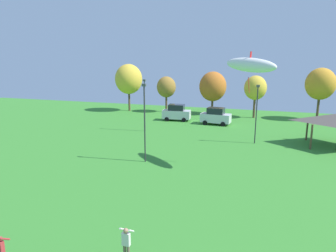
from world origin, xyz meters
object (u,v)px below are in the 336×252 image
(treeline_tree_3, at_px, (255,88))
(person_standing_near_foreground, at_px, (126,242))
(kite_flying_1, at_px, (250,65))
(parked_car_second_from_left, at_px, (216,116))
(parked_car_leftmost, at_px, (176,113))
(light_post_0, at_px, (145,103))
(light_post_1, at_px, (145,119))
(treeline_tree_0, at_px, (129,79))
(treeline_tree_4, at_px, (320,84))
(treeline_tree_1, at_px, (166,87))
(treeline_tree_2, at_px, (213,87))
(light_post_2, at_px, (257,111))
(person_standing_mid_field, at_px, (0,251))

(treeline_tree_3, bearing_deg, person_standing_near_foreground, -95.29)
(kite_flying_1, relative_size, treeline_tree_3, 0.71)
(person_standing_near_foreground, relative_size, parked_car_second_from_left, 0.39)
(parked_car_leftmost, height_order, light_post_0, light_post_0)
(person_standing_near_foreground, xyz_separation_m, kite_flying_1, (4.02, 14.48, 7.63))
(parked_car_leftmost, distance_m, parked_car_second_from_left, 6.22)
(treeline_tree_3, bearing_deg, light_post_1, -107.74)
(treeline_tree_0, height_order, treeline_tree_4, treeline_tree_0)
(light_post_1, distance_m, treeline_tree_1, 27.14)
(person_standing_near_foreground, bearing_deg, light_post_0, 75.53)
(treeline_tree_0, height_order, treeline_tree_2, treeline_tree_0)
(treeline_tree_1, distance_m, treeline_tree_3, 15.12)
(kite_flying_1, distance_m, light_post_0, 17.16)
(kite_flying_1, xyz_separation_m, parked_car_second_from_left, (-5.37, 16.75, -7.40))
(light_post_0, relative_size, treeline_tree_3, 0.99)
(treeline_tree_3, bearing_deg, treeline_tree_0, -179.70)
(light_post_0, bearing_deg, person_standing_near_foreground, -68.94)
(kite_flying_1, relative_size, light_post_2, 0.74)
(kite_flying_1, bearing_deg, treeline_tree_3, 91.12)
(parked_car_second_from_left, distance_m, light_post_0, 10.94)
(person_standing_near_foreground, xyz_separation_m, light_post_0, (-9.30, 24.16, 2.77))
(parked_car_second_from_left, bearing_deg, light_post_0, -133.59)
(treeline_tree_1, bearing_deg, kite_flying_1, -57.80)
(treeline_tree_3, distance_m, treeline_tree_4, 9.45)
(parked_car_leftmost, relative_size, treeline_tree_1, 0.69)
(parked_car_leftmost, relative_size, treeline_tree_0, 0.52)
(treeline_tree_1, bearing_deg, light_post_0, -81.52)
(person_standing_near_foreground, xyz_separation_m, light_post_2, (4.47, 22.54, 2.65))
(parked_car_second_from_left, height_order, treeline_tree_2, treeline_tree_2)
(person_standing_near_foreground, distance_m, treeline_tree_0, 42.66)
(light_post_2, bearing_deg, parked_car_leftmost, 141.20)
(light_post_0, bearing_deg, person_standing_mid_field, -80.33)
(person_standing_mid_field, distance_m, light_post_0, 26.98)
(treeline_tree_4, bearing_deg, parked_car_leftmost, -160.10)
(person_standing_near_foreground, relative_size, treeline_tree_2, 0.24)
(kite_flying_1, bearing_deg, light_post_1, -170.02)
(parked_car_leftmost, relative_size, light_post_2, 0.68)
(light_post_2, bearing_deg, person_standing_near_foreground, -101.23)
(treeline_tree_0, bearing_deg, light_post_1, -61.39)
(parked_car_second_from_left, relative_size, light_post_2, 0.67)
(person_standing_near_foreground, bearing_deg, parked_car_leftmost, 67.60)
(light_post_1, bearing_deg, light_post_2, 46.62)
(treeline_tree_4, bearing_deg, light_post_0, -145.24)
(person_standing_mid_field, bearing_deg, treeline_tree_4, 68.65)
(kite_flying_1, distance_m, treeline_tree_3, 24.16)
(treeline_tree_0, distance_m, treeline_tree_2, 15.04)
(light_post_1, relative_size, treeline_tree_0, 0.83)
(person_standing_mid_field, bearing_deg, treeline_tree_3, 79.95)
(parked_car_leftmost, xyz_separation_m, light_post_0, (-1.80, -8.02, 2.51))
(person_standing_near_foreground, xyz_separation_m, treeline_tree_0, (-18.34, 38.22, 4.76))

